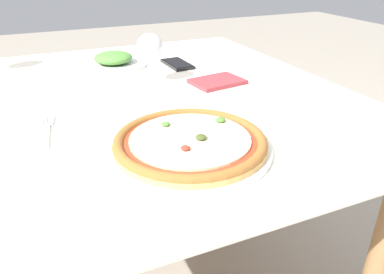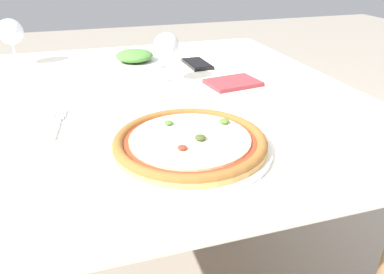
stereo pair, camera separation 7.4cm
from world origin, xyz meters
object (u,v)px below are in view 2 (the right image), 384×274
at_px(cell_phone, 197,64).
at_px(side_plate, 136,59).
at_px(pizza_plate, 192,143).
at_px(fork, 57,123).
at_px(dining_table, 156,121).
at_px(wine_glass_far_right, 166,47).
at_px(wine_glass_far_left, 10,33).

relative_size(cell_phone, side_plate, 0.66).
bearing_deg(pizza_plate, side_plate, 90.11).
bearing_deg(fork, dining_table, 26.56).
distance_m(cell_phone, side_plate, 0.22).
distance_m(wine_glass_far_right, cell_phone, 0.23).
height_order(fork, side_plate, side_plate).
bearing_deg(fork, side_plate, 60.23).
relative_size(pizza_plate, wine_glass_far_right, 2.18).
xyz_separation_m(dining_table, side_plate, (0.00, 0.32, 0.10)).
bearing_deg(side_plate, cell_phone, -21.46).
distance_m(fork, side_plate, 0.52).
bearing_deg(side_plate, fork, -119.77).
height_order(dining_table, pizza_plate, pizza_plate).
relative_size(pizza_plate, wine_glass_far_left, 2.06).
xyz_separation_m(pizza_plate, fork, (-0.26, 0.21, -0.01)).
relative_size(fork, side_plate, 0.76).
xyz_separation_m(wine_glass_far_left, side_plate, (0.40, -0.10, -0.09)).
bearing_deg(wine_glass_far_right, dining_table, -123.08).
bearing_deg(side_plate, wine_glass_far_right, -76.01).
bearing_deg(pizza_plate, fork, 140.83).
bearing_deg(side_plate, dining_table, -90.53).
relative_size(wine_glass_far_left, cell_phone, 1.07).
bearing_deg(wine_glass_far_right, wine_glass_far_left, 143.71).
height_order(wine_glass_far_right, side_plate, wine_glass_far_right).
distance_m(dining_table, fork, 0.30).
bearing_deg(cell_phone, dining_table, -129.81).
xyz_separation_m(pizza_plate, side_plate, (-0.00, 0.66, 0.00)).
distance_m(wine_glass_far_left, side_plate, 0.42).
height_order(pizza_plate, wine_glass_far_left, wine_glass_far_left).
bearing_deg(wine_glass_far_right, cell_phone, 46.62).
xyz_separation_m(cell_phone, side_plate, (-0.20, 0.08, 0.01)).
distance_m(pizza_plate, cell_phone, 0.62).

